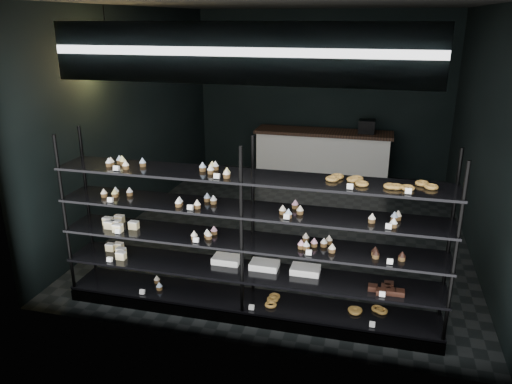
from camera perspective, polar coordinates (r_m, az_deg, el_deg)
room at (r=7.21m, az=4.52°, el=7.79°), size 5.01×6.01×3.20m
display_shelf at (r=5.26m, az=-1.18°, el=-7.81°), size 4.00×0.50×1.91m
signage at (r=4.22m, az=-2.34°, el=15.54°), size 3.30×0.05×0.50m
pendant_lamp at (r=6.75m, az=-16.47°, el=13.61°), size 0.36×0.36×0.91m
service_counter at (r=9.85m, az=7.67°, el=4.22°), size 2.62×0.65×1.23m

